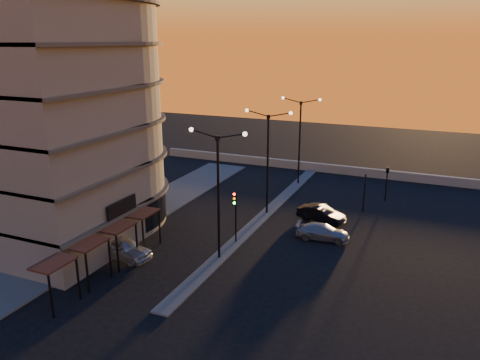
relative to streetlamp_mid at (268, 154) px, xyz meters
name	(u,v)px	position (x,y,z in m)	size (l,w,h in m)	color
ground	(219,258)	(0.00, -10.00, -5.59)	(120.00, 120.00, 0.00)	black
sidewalk_west	(132,218)	(-10.50, -6.00, -5.53)	(5.00, 40.00, 0.12)	#4A4A48
median	(267,213)	(0.00, 0.00, -5.53)	(1.20, 36.00, 0.12)	#4A4A48
parapet	(329,168)	(2.00, 16.00, -5.09)	(44.00, 0.50, 1.00)	gray
building	(54,85)	(-14.00, -9.97, 6.32)	(14.35, 17.08, 25.00)	slate
streetlamp_near	(218,185)	(0.00, -10.00, 0.00)	(4.32, 0.32, 9.51)	black
streetlamp_mid	(268,154)	(0.00, 0.00, 0.00)	(4.32, 0.32, 9.51)	black
streetlamp_far	(300,134)	(0.00, 10.00, 0.00)	(4.32, 0.32, 9.51)	black
traffic_light_main	(235,209)	(0.00, -7.13, -2.70)	(0.28, 0.44, 4.25)	black
signal_east_a	(364,192)	(8.00, 4.00, -3.66)	(0.13, 0.16, 3.60)	black
signal_east_b	(388,171)	(9.50, 8.00, -2.49)	(0.42, 1.99, 3.60)	black
car_hatchback	(122,248)	(-6.50, -12.67, -4.82)	(1.84, 4.56, 1.55)	#B7BAC0
car_sedan	(321,214)	(5.00, 0.10, -4.90)	(1.47, 4.21, 1.39)	black
car_wagon	(323,232)	(6.06, -3.59, -4.98)	(1.71, 4.21, 1.22)	gray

